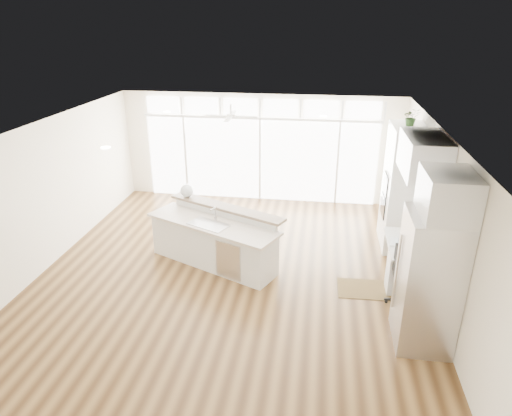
# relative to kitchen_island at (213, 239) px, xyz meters

# --- Properties ---
(floor) EXTENTS (7.00, 8.00, 0.02)m
(floor) POSITION_rel_kitchen_island_xyz_m (0.41, -0.41, -0.54)
(floor) COLOR #442B15
(floor) RESTS_ON ground
(ceiling) EXTENTS (7.00, 8.00, 0.02)m
(ceiling) POSITION_rel_kitchen_island_xyz_m (0.41, -0.41, 2.17)
(ceiling) COLOR white
(ceiling) RESTS_ON wall_back
(wall_back) EXTENTS (7.00, 0.04, 2.70)m
(wall_back) POSITION_rel_kitchen_island_xyz_m (0.41, 3.59, 0.82)
(wall_back) COLOR white
(wall_back) RESTS_ON floor
(wall_front) EXTENTS (7.00, 0.04, 2.70)m
(wall_front) POSITION_rel_kitchen_island_xyz_m (0.41, -4.41, 0.82)
(wall_front) COLOR white
(wall_front) RESTS_ON floor
(wall_left) EXTENTS (0.04, 8.00, 2.70)m
(wall_left) POSITION_rel_kitchen_island_xyz_m (-3.09, -0.41, 0.82)
(wall_left) COLOR white
(wall_left) RESTS_ON floor
(wall_right) EXTENTS (0.04, 8.00, 2.70)m
(wall_right) POSITION_rel_kitchen_island_xyz_m (3.91, -0.41, 0.82)
(wall_right) COLOR white
(wall_right) RESTS_ON floor
(glass_wall) EXTENTS (5.80, 0.06, 2.08)m
(glass_wall) POSITION_rel_kitchen_island_xyz_m (0.41, 3.53, 0.52)
(glass_wall) COLOR white
(glass_wall) RESTS_ON wall_back
(transom_row) EXTENTS (5.90, 0.06, 0.40)m
(transom_row) POSITION_rel_kitchen_island_xyz_m (0.41, 3.53, 1.85)
(transom_row) COLOR white
(transom_row) RESTS_ON wall_back
(desk_window) EXTENTS (0.04, 0.85, 0.85)m
(desk_window) POSITION_rel_kitchen_island_xyz_m (3.87, -0.11, 1.02)
(desk_window) COLOR white
(desk_window) RESTS_ON wall_right
(ceiling_fan) EXTENTS (1.16, 1.16, 0.32)m
(ceiling_fan) POSITION_rel_kitchen_island_xyz_m (-0.09, 2.39, 1.95)
(ceiling_fan) COLOR silver
(ceiling_fan) RESTS_ON ceiling
(recessed_lights) EXTENTS (3.40, 3.00, 0.02)m
(recessed_lights) POSITION_rel_kitchen_island_xyz_m (0.41, -0.21, 2.15)
(recessed_lights) COLOR white
(recessed_lights) RESTS_ON ceiling
(oven_cabinet) EXTENTS (0.64, 1.20, 2.50)m
(oven_cabinet) POSITION_rel_kitchen_island_xyz_m (3.58, 1.39, 0.72)
(oven_cabinet) COLOR silver
(oven_cabinet) RESTS_ON floor
(desk_nook) EXTENTS (0.72, 1.30, 0.76)m
(desk_nook) POSITION_rel_kitchen_island_xyz_m (3.54, -0.11, -0.15)
(desk_nook) COLOR silver
(desk_nook) RESTS_ON floor
(upper_cabinets) EXTENTS (0.64, 1.30, 0.64)m
(upper_cabinets) POSITION_rel_kitchen_island_xyz_m (3.58, -0.11, 1.82)
(upper_cabinets) COLOR silver
(upper_cabinets) RESTS_ON wall_right
(refrigerator) EXTENTS (0.76, 0.90, 2.00)m
(refrigerator) POSITION_rel_kitchen_island_xyz_m (3.52, -1.76, 0.47)
(refrigerator) COLOR silver
(refrigerator) RESTS_ON floor
(fridge_cabinet) EXTENTS (0.64, 0.90, 0.60)m
(fridge_cabinet) POSITION_rel_kitchen_island_xyz_m (3.58, -1.76, 1.77)
(fridge_cabinet) COLOR silver
(fridge_cabinet) RESTS_ON wall_right
(framed_photos) EXTENTS (0.06, 0.22, 0.80)m
(framed_photos) POSITION_rel_kitchen_island_xyz_m (3.87, 0.51, 0.87)
(framed_photos) COLOR black
(framed_photos) RESTS_ON wall_right
(kitchen_island) EXTENTS (2.82, 2.02, 1.05)m
(kitchen_island) POSITION_rel_kitchen_island_xyz_m (0.00, 0.00, 0.00)
(kitchen_island) COLOR silver
(kitchen_island) RESTS_ON floor
(rug) EXTENTS (0.92, 0.67, 0.01)m
(rug) POSITION_rel_kitchen_island_xyz_m (2.81, -0.51, -0.52)
(rug) COLOR #362511
(rug) RESTS_ON floor
(office_chair) EXTENTS (0.53, 0.49, 1.02)m
(office_chair) POSITION_rel_kitchen_island_xyz_m (3.45, -0.87, -0.02)
(office_chair) COLOR black
(office_chair) RESTS_ON floor
(fishbowl) EXTENTS (0.33, 0.33, 0.27)m
(fishbowl) POSITION_rel_kitchen_island_xyz_m (-0.69, 0.76, 0.66)
(fishbowl) COLOR silver
(fishbowl) RESTS_ON kitchen_island
(monitor) EXTENTS (0.10, 0.47, 0.39)m
(monitor) POSITION_rel_kitchen_island_xyz_m (3.46, -0.11, 0.43)
(monitor) COLOR black
(monitor) RESTS_ON desk_nook
(keyboard) EXTENTS (0.18, 0.36, 0.02)m
(keyboard) POSITION_rel_kitchen_island_xyz_m (3.29, -0.11, 0.24)
(keyboard) COLOR white
(keyboard) RESTS_ON desk_nook
(potted_plant) EXTENTS (0.34, 0.37, 0.26)m
(potted_plant) POSITION_rel_kitchen_island_xyz_m (3.58, 1.39, 2.10)
(potted_plant) COLOR #335C27
(potted_plant) RESTS_ON oven_cabinet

